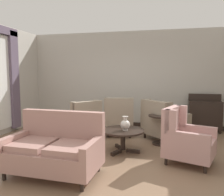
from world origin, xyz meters
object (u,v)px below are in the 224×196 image
Objects in this scene: side_table at (161,127)px; coffee_table at (123,134)px; armchair_back_corner at (119,119)px; settee at (54,149)px; porcelain_vase at (125,124)px; armchair_near_sideboard at (185,139)px; armchair_far_left at (82,122)px; armchair_near_window at (163,123)px; sideboard at (205,114)px.

coffee_table is at bearing -136.98° from side_table.
settee is at bearing 67.89° from armchair_back_corner.
porcelain_vase is at bearing -133.36° from side_table.
armchair_back_corner is (0.54, 2.56, 0.02)m from settee.
side_table is at bearing 143.17° from armchair_back_corner.
porcelain_vase reaches higher than side_table.
armchair_near_sideboard is at bearing 27.58° from settee.
armchair_far_left is (-0.83, -0.54, -0.02)m from armchair_back_corner.
porcelain_vase is 0.24× the size of armchair_near_window.
sideboard reaches higher than settee.
settee is at bearing 46.52° from armchair_far_left.
settee is 2.96m from armchair_near_window.
porcelain_vase is 1.03m from side_table.
armchair_near_window is 1.23× the size of armchair_near_sideboard.
settee reaches higher than armchair_near_window.
side_table is at bearing 129.39° from armchair_near_window.
side_table is at bearing -128.33° from sideboard.
armchair_near_sideboard reaches higher than side_table.
armchair_near_window is 0.43m from side_table.
porcelain_vase is 1.35m from armchair_back_corner.
coffee_table is 1.37m from armchair_far_left.
armchair_near_window is 1.83× the size of side_table.
side_table is at bearing 43.70° from armchair_near_sideboard.
sideboard is (3.09, 1.47, 0.08)m from armchair_far_left.
armchair_near_sideboard is (1.56, -1.56, 0.00)m from armchair_back_corner.
armchair_back_corner reaches higher than settee.
porcelain_vase is (0.05, -0.04, 0.21)m from coffee_table.
settee reaches higher than porcelain_vase.
armchair_near_window is (0.74, 1.17, -0.18)m from porcelain_vase.
sideboard is (0.70, 2.50, 0.06)m from armchair_near_sideboard.
armchair_near_sideboard is 2.59m from sideboard.
armchair_near_window is 1.09× the size of armchair_far_left.
settee is 2.62m from armchair_back_corner.
coffee_table is 3.04× the size of porcelain_vase.
armchair_back_corner is (-1.14, 0.12, 0.02)m from armchair_near_window.
armchair_back_corner is at bearing 80.28° from settee.
porcelain_vase is 1.39m from armchair_near_window.
sideboard is at bearing 53.41° from settee.
sideboard reaches higher than armchair_near_sideboard.
armchair_near_window reaches higher than porcelain_vase.
armchair_near_sideboard is (1.22, -0.31, 0.05)m from coffee_table.
armchair_near_window reaches higher than armchair_far_left.
coffee_table is 1.38m from armchair_near_window.
settee is at bearing 100.96° from armchair_near_window.
sideboard reaches higher than porcelain_vase.
armchair_back_corner is 0.97× the size of sideboard.
armchair_back_corner is 1.01× the size of armchair_near_sideboard.
side_table is at bearing 127.98° from armchair_far_left.
armchair_far_left is at bearing 148.66° from porcelain_vase.
armchair_near_sideboard is 1.12m from side_table.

